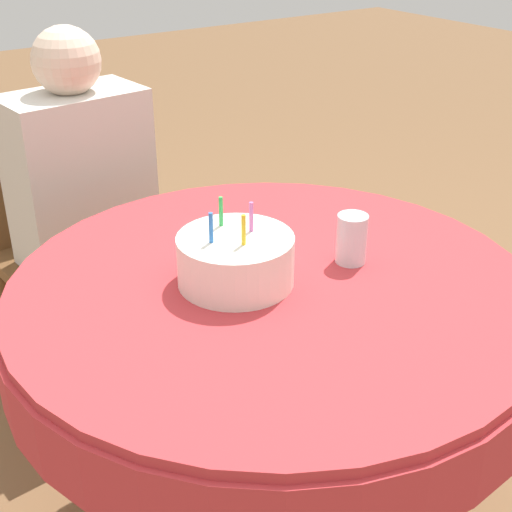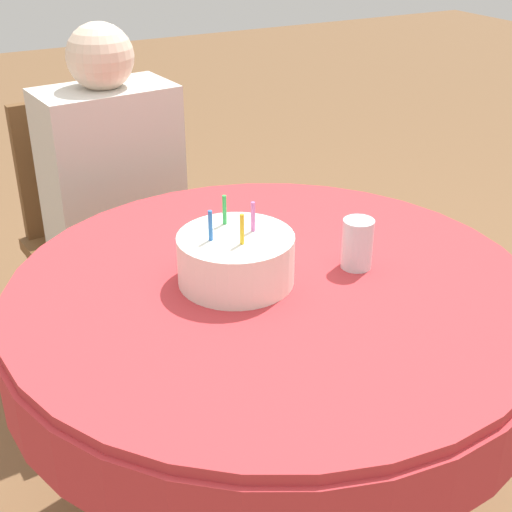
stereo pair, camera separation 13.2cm
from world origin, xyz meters
name	(u,v)px [view 1 (the left image)]	position (x,y,z in m)	size (l,w,h in m)	color
dining_table	(272,319)	(0.00, 0.00, 0.62)	(1.03, 1.03, 0.71)	#BC3338
chair	(77,238)	(-0.06, 0.89, 0.46)	(0.50, 0.50, 0.83)	brown
person	(86,191)	(-0.05, 0.79, 0.64)	(0.38, 0.33, 1.07)	beige
birthday_cake	(236,260)	(-0.06, 0.03, 0.75)	(0.22, 0.22, 0.15)	white
drinking_glass	(352,239)	(0.17, -0.03, 0.76)	(0.06, 0.06, 0.10)	silver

